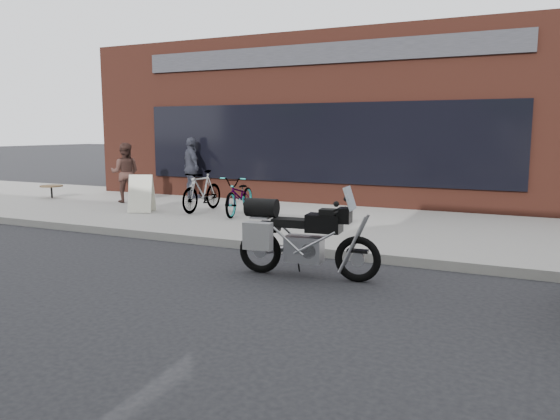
{
  "coord_description": "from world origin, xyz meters",
  "views": [
    {
      "loc": [
        3.18,
        -3.98,
        2.02
      ],
      "look_at": [
        -0.25,
        3.24,
        0.85
      ],
      "focal_mm": 35.0,
      "sensor_mm": 36.0,
      "label": 1
    }
  ],
  "objects_px": {
    "sandwich_sign": "(141,193)",
    "cafe_patron_right": "(192,168)",
    "motorcycle": "(298,237)",
    "bicycle_front": "(240,195)",
    "cafe_table": "(51,186)",
    "bicycle_rear": "(202,191)",
    "cafe_patron_left": "(125,173)"
  },
  "relations": [
    {
      "from": "motorcycle",
      "to": "sandwich_sign",
      "type": "relative_size",
      "value": 2.37
    },
    {
      "from": "cafe_table",
      "to": "cafe_patron_right",
      "type": "distance_m",
      "value": 3.99
    },
    {
      "from": "cafe_patron_right",
      "to": "sandwich_sign",
      "type": "bearing_deg",
      "value": 136.14
    },
    {
      "from": "bicycle_rear",
      "to": "cafe_patron_left",
      "type": "height_order",
      "value": "cafe_patron_left"
    },
    {
      "from": "bicycle_rear",
      "to": "cafe_patron_right",
      "type": "xyz_separation_m",
      "value": [
        -1.64,
        1.97,
        0.37
      ]
    },
    {
      "from": "bicycle_rear",
      "to": "cafe_patron_left",
      "type": "bearing_deg",
      "value": 169.78
    },
    {
      "from": "sandwich_sign",
      "to": "cafe_patron_left",
      "type": "height_order",
      "value": "cafe_patron_left"
    },
    {
      "from": "motorcycle",
      "to": "cafe_table",
      "type": "relative_size",
      "value": 3.34
    },
    {
      "from": "cafe_patron_left",
      "to": "cafe_table",
      "type": "bearing_deg",
      "value": -26.12
    },
    {
      "from": "bicycle_front",
      "to": "cafe_patron_right",
      "type": "relative_size",
      "value": 0.98
    },
    {
      "from": "bicycle_front",
      "to": "sandwich_sign",
      "type": "xyz_separation_m",
      "value": [
        -2.27,
        -0.6,
        -0.0
      ]
    },
    {
      "from": "bicycle_rear",
      "to": "cafe_patron_right",
      "type": "height_order",
      "value": "cafe_patron_right"
    },
    {
      "from": "bicycle_front",
      "to": "cafe_patron_left",
      "type": "distance_m",
      "value": 3.83
    },
    {
      "from": "bicycle_front",
      "to": "cafe_patron_right",
      "type": "xyz_separation_m",
      "value": [
        -2.69,
        2.05,
        0.41
      ]
    },
    {
      "from": "sandwich_sign",
      "to": "cafe_patron_right",
      "type": "relative_size",
      "value": 0.51
    },
    {
      "from": "motorcycle",
      "to": "cafe_patron_right",
      "type": "bearing_deg",
      "value": 129.31
    },
    {
      "from": "bicycle_front",
      "to": "cafe_patron_right",
      "type": "bearing_deg",
      "value": 132.73
    },
    {
      "from": "motorcycle",
      "to": "cafe_patron_left",
      "type": "distance_m",
      "value": 8.08
    },
    {
      "from": "sandwich_sign",
      "to": "cafe_table",
      "type": "relative_size",
      "value": 1.41
    },
    {
      "from": "cafe_table",
      "to": "motorcycle",
      "type": "bearing_deg",
      "value": -24.13
    },
    {
      "from": "motorcycle",
      "to": "cafe_patron_left",
      "type": "xyz_separation_m",
      "value": [
        -6.81,
        4.34,
        0.37
      ]
    },
    {
      "from": "bicycle_rear",
      "to": "sandwich_sign",
      "type": "distance_m",
      "value": 1.39
    },
    {
      "from": "bicycle_rear",
      "to": "cafe_patron_left",
      "type": "relative_size",
      "value": 1.02
    },
    {
      "from": "bicycle_front",
      "to": "sandwich_sign",
      "type": "relative_size",
      "value": 1.92
    },
    {
      "from": "bicycle_rear",
      "to": "cafe_table",
      "type": "relative_size",
      "value": 2.58
    },
    {
      "from": "motorcycle",
      "to": "bicycle_rear",
      "type": "height_order",
      "value": "motorcycle"
    },
    {
      "from": "cafe_table",
      "to": "cafe_patron_left",
      "type": "xyz_separation_m",
      "value": [
        2.53,
        0.15,
        0.45
      ]
    },
    {
      "from": "motorcycle",
      "to": "cafe_table",
      "type": "height_order",
      "value": "motorcycle"
    },
    {
      "from": "bicycle_rear",
      "to": "sandwich_sign",
      "type": "xyz_separation_m",
      "value": [
        -1.21,
        -0.68,
        -0.04
      ]
    },
    {
      "from": "motorcycle",
      "to": "cafe_patron_left",
      "type": "bearing_deg",
      "value": 142.16
    },
    {
      "from": "bicycle_front",
      "to": "cafe_patron_left",
      "type": "bearing_deg",
      "value": 161.12
    },
    {
      "from": "bicycle_rear",
      "to": "cafe_table",
      "type": "bearing_deg",
      "value": 176.52
    }
  ]
}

